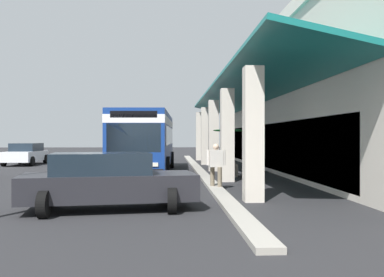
% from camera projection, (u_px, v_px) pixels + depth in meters
% --- Properties ---
extents(ground, '(120.00, 120.00, 0.00)m').
position_uv_depth(ground, '(264.00, 174.00, 22.01)').
color(ground, '#262628').
extents(curb_strip, '(34.47, 0.50, 0.12)m').
position_uv_depth(curb_strip, '(199.00, 170.00, 24.09)').
color(curb_strip, '#9E998E').
rests_on(curb_strip, ground).
extents(plaza_building, '(29.03, 15.27, 7.74)m').
position_uv_depth(plaza_building, '(369.00, 102.00, 24.57)').
color(plaza_building, beige).
rests_on(plaza_building, ground).
extents(transit_bus, '(11.29, 3.09, 3.34)m').
position_uv_depth(transit_bus, '(146.00, 138.00, 23.43)').
color(transit_bus, navy).
rests_on(transit_bus, ground).
extents(parked_sedan_white, '(4.42, 2.05, 1.47)m').
position_uv_depth(parked_sedan_white, '(26.00, 154.00, 29.57)').
color(parked_sedan_white, silver).
rests_on(parked_sedan_white, ground).
extents(parked_sedan_charcoal, '(2.86, 4.62, 1.47)m').
position_uv_depth(parked_sedan_charcoal, '(107.00, 181.00, 11.19)').
color(parked_sedan_charcoal, '#232328').
rests_on(parked_sedan_charcoal, ground).
extents(pedestrian, '(0.48, 0.67, 1.64)m').
position_uv_depth(pedestrian, '(216.00, 164.00, 15.53)').
color(pedestrian, '#726651').
rests_on(pedestrian, ground).
extents(potted_palm, '(1.65, 1.62, 2.27)m').
position_uv_depth(potted_palm, '(229.00, 164.00, 20.71)').
color(potted_palm, gray).
rests_on(potted_palm, ground).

